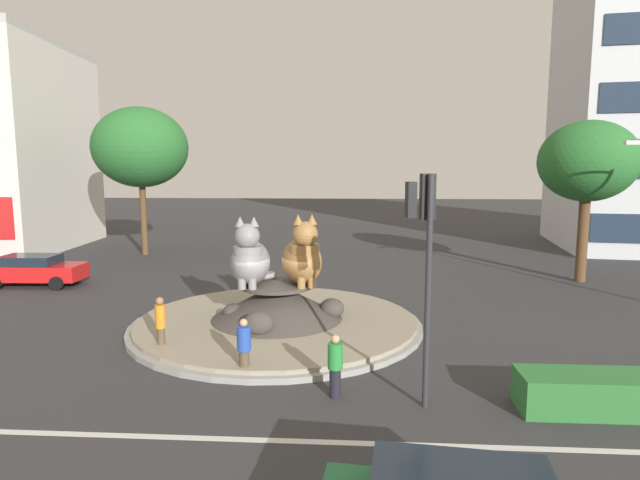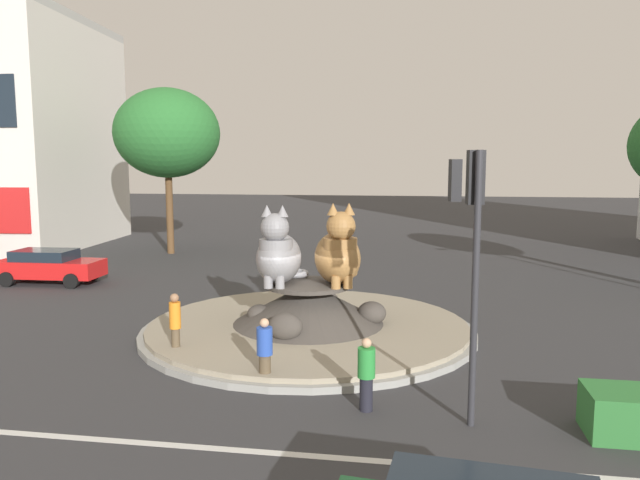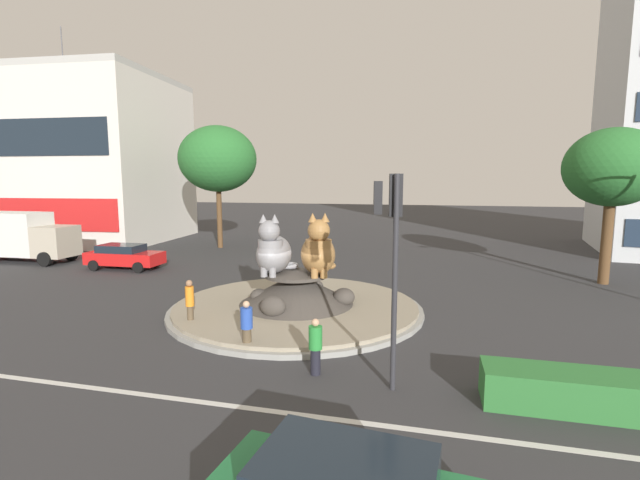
# 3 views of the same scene
# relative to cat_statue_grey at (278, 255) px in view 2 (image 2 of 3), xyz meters

# --- Properties ---
(ground_plane) EXTENTS (160.00, 160.00, 0.00)m
(ground_plane) POSITION_rel_cat_statue_grey_xyz_m (0.87, 0.25, -2.45)
(ground_plane) COLOR #333335
(lane_centreline) EXTENTS (112.00, 0.20, 0.01)m
(lane_centreline) POSITION_rel_cat_statue_grey_xyz_m (0.87, -7.55, -2.45)
(lane_centreline) COLOR silver
(lane_centreline) RESTS_ON ground
(roundabout_island) EXTENTS (10.21, 10.21, 1.56)m
(roundabout_island) POSITION_rel_cat_statue_grey_xyz_m (0.88, 0.25, -1.92)
(roundabout_island) COLOR gray
(roundabout_island) RESTS_ON ground
(cat_statue_grey) EXTENTS (1.47, 2.40, 2.44)m
(cat_statue_grey) POSITION_rel_cat_statue_grey_xyz_m (0.00, 0.00, 0.00)
(cat_statue_grey) COLOR gray
(cat_statue_grey) RESTS_ON roundabout_island
(cat_statue_tabby) EXTENTS (1.95, 2.78, 2.50)m
(cat_statue_tabby) POSITION_rel_cat_statue_grey_xyz_m (1.79, 0.28, 0.02)
(cat_statue_tabby) COLOR #9E703D
(cat_statue_tabby) RESTS_ON roundabout_island
(traffic_light_mast) EXTENTS (0.71, 0.62, 5.46)m
(traffic_light_mast) POSITION_rel_cat_statue_grey_xyz_m (5.16, -5.70, 1.53)
(traffic_light_mast) COLOR #2D2D33
(traffic_light_mast) RESTS_ON ground
(broadleaf_tree_behind_island) EXTENTS (5.95, 5.95, 9.43)m
(broadleaf_tree_behind_island) POSITION_rel_cat_statue_grey_xyz_m (-9.97, 15.33, 4.44)
(broadleaf_tree_behind_island) COLOR brown
(broadleaf_tree_behind_island) RESTS_ON ground
(pedestrian_green_shirt) EXTENTS (0.37, 0.37, 1.58)m
(pedestrian_green_shirt) POSITION_rel_cat_statue_grey_xyz_m (3.12, -5.38, -1.63)
(pedestrian_green_shirt) COLOR black
(pedestrian_green_shirt) RESTS_ON ground
(pedestrian_orange_shirt) EXTENTS (0.30, 0.30, 1.77)m
(pedestrian_orange_shirt) POSITION_rel_cat_statue_grey_xyz_m (-2.22, -2.71, -1.49)
(pedestrian_orange_shirt) COLOR brown
(pedestrian_orange_shirt) RESTS_ON ground
(pedestrian_blue_shirt) EXTENTS (0.37, 0.37, 1.62)m
(pedestrian_blue_shirt) POSITION_rel_cat_statue_grey_xyz_m (0.65, -4.31, -1.60)
(pedestrian_blue_shirt) COLOR brown
(pedestrian_blue_shirt) RESTS_ON ground
(sedan_on_far_lane) EXTENTS (4.47, 2.10, 1.48)m
(sedan_on_far_lane) POSITION_rel_cat_statue_grey_xyz_m (-11.62, 6.04, -1.66)
(sedan_on_far_lane) COLOR red
(sedan_on_far_lane) RESTS_ON ground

